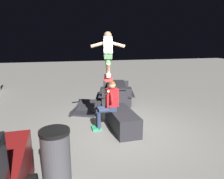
# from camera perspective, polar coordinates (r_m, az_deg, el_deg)

# --- Properties ---
(ground_plane) EXTENTS (40.00, 40.00, 0.00)m
(ground_plane) POSITION_cam_1_polar(r_m,az_deg,el_deg) (5.89, 2.81, -11.21)
(ground_plane) COLOR gray
(ledge_box_main) EXTENTS (1.54, 0.64, 0.53)m
(ledge_box_main) POSITION_cam_1_polar(r_m,az_deg,el_deg) (5.88, 2.81, -8.44)
(ledge_box_main) COLOR #28282D
(ledge_box_main) RESTS_ON ground
(person_sitting_on_ledge) EXTENTS (0.59, 0.76, 1.37)m
(person_sitting_on_ledge) POSITION_cam_1_polar(r_m,az_deg,el_deg) (5.76, -1.06, -3.57)
(person_sitting_on_ledge) COLOR #2D3856
(person_sitting_on_ledge) RESTS_ON ground
(skateboard) EXTENTS (1.04, 0.38, 0.13)m
(skateboard) POSITION_cam_1_polar(r_m,az_deg,el_deg) (5.42, -1.07, 3.09)
(skateboard) COLOR #B72D2D
(skater_airborne) EXTENTS (0.63, 0.89, 1.12)m
(skater_airborne) POSITION_cam_1_polar(r_m,az_deg,el_deg) (5.39, -1.12, 10.40)
(skater_airborne) COLOR white
(kicker_ramp) EXTENTS (1.49, 1.30, 0.34)m
(kicker_ramp) POSITION_cam_1_polar(r_m,az_deg,el_deg) (7.45, -6.94, -5.43)
(kicker_ramp) COLOR #28282D
(kicker_ramp) RESTS_ON ground
(picnic_table_back) EXTENTS (1.97, 1.70, 0.75)m
(picnic_table_back) POSITION_cam_1_polar(r_m,az_deg,el_deg) (8.35, 1.17, -0.10)
(picnic_table_back) COLOR #28282D
(picnic_table_back) RESTS_ON ground
(trash_bin) EXTENTS (0.52, 0.52, 0.98)m
(trash_bin) POSITION_cam_1_polar(r_m,az_deg,el_deg) (3.89, -15.21, -17.34)
(trash_bin) COLOR #47474C
(trash_bin) RESTS_ON ground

